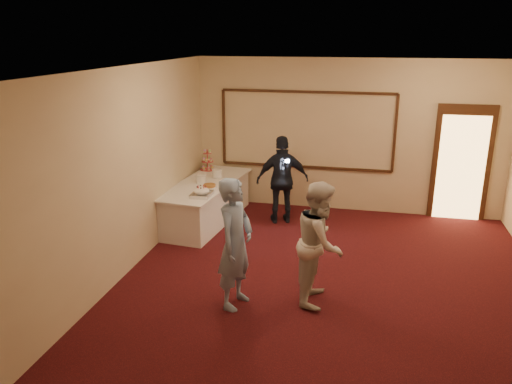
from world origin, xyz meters
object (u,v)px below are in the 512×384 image
Objects in this scene: plate_stack_a at (201,179)px; pavlova_tray at (202,192)px; plate_stack_b at (217,173)px; tart at (209,186)px; man at (235,244)px; cupcake_stand at (208,162)px; woman at (320,243)px; guest at (283,180)px; buffet_table at (206,202)px.

pavlova_tray is at bearing -70.67° from plate_stack_a.
plate_stack_a is 0.97× the size of plate_stack_b.
man is (1.17, -2.58, 0.07)m from tart.
woman is at bearing -52.10° from cupcake_stand.
plate_stack_a is at bearing 47.47° from woman.
plate_stack_b is at bearing -55.29° from cupcake_stand.
woman is at bearing -37.56° from pavlova_tray.
guest is (1.30, -0.09, -0.02)m from plate_stack_b.
pavlova_tray is 0.27× the size of man.
buffet_table is at bearing 46.29° from woman.
cupcake_stand reaches higher than buffet_table.
cupcake_stand reaches higher than tart.
woman is at bearing 91.94° from guest.
tart is at bearing -85.36° from plate_stack_b.
man is (1.22, -3.23, 0.01)m from plate_stack_b.
man is 1.11m from woman.
plate_stack_b is 0.65m from tart.
woman is (2.18, -1.68, -0.02)m from pavlova_tray.
plate_stack_a is at bearing -79.33° from cupcake_stand.
plate_stack_a is 1.51m from guest.
plate_stack_a is 0.12× the size of woman.
plate_stack_b is 0.12× the size of woman.
buffet_table is 1.57× the size of guest.
plate_stack_b reaches higher than tart.
tart is (0.41, -1.16, -0.14)m from cupcake_stand.
guest is at bearing -4.03° from plate_stack_b.
plate_stack_b reaches higher than buffet_table.
plate_stack_b is at bearing 94.03° from pavlova_tray.
plate_stack_b is 3.45m from man.
woman is (1.04, 0.37, -0.04)m from man.
cupcake_stand is at bearing 109.37° from tart.
pavlova_tray is (0.20, -0.78, 0.45)m from buffet_table.
pavlova_tray is at bearing 54.63° from woman.
pavlova_tray is 0.28× the size of guest.
cupcake_stand is 2.39× the size of plate_stack_a.
man reaches higher than plate_stack_b.
pavlova_tray is 1.79× the size of tart.
plate_stack_a is (-0.06, -0.04, 0.46)m from buffet_table.
plate_stack_a is 0.75× the size of tart.
pavlova_tray is 2.76m from woman.
plate_stack_b is 1.30m from guest.
pavlova_tray reaches higher than plate_stack_a.
pavlova_tray is at bearing -75.81° from buffet_table.
tart is (0.17, -0.25, 0.41)m from buffet_table.
plate_stack_a is at bearing 39.37° from man.
plate_stack_b reaches higher than plate_stack_a.
tart is 3.13m from woman.
cupcake_stand is at bearing 100.67° from plate_stack_a.
cupcake_stand is at bearing 104.87° from buffet_table.
pavlova_tray is 0.53m from tart.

